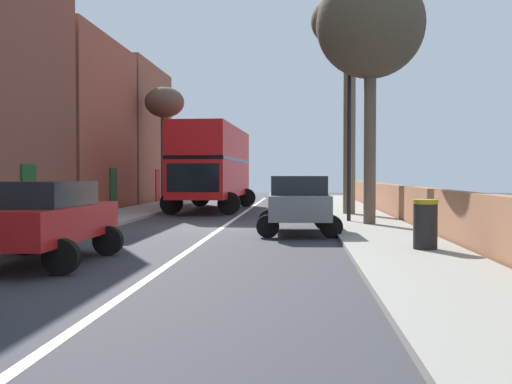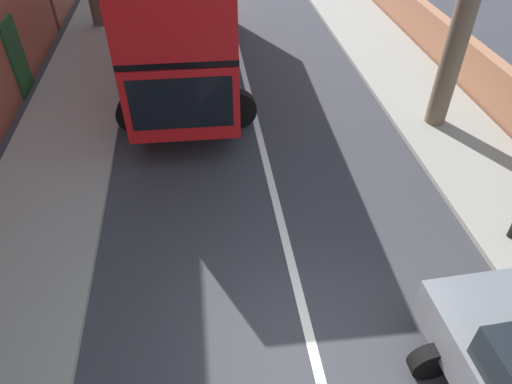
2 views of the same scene
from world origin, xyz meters
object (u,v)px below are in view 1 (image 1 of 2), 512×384
parked_car_red_left_2 (40,217)px  lamppost_right (349,117)px  parked_car_grey_right_1 (298,201)px  litter_bin_right (425,224)px  double_decker_bus (213,163)px  street_tree_left_2 (164,108)px  street_tree_right_3 (350,29)px  street_tree_right_1 (370,27)px

parked_car_red_left_2 → lamppost_right: size_ratio=0.69×
parked_car_grey_right_1 → litter_bin_right: parked_car_grey_right_1 is taller
double_decker_bus → street_tree_left_2: (-3.31, 4.18, 3.16)m
street_tree_left_2 → lamppost_right: 15.73m
street_tree_right_3 → lamppost_right: 5.86m
street_tree_right_3 → double_decker_bus: bearing=146.8°
parked_car_red_left_2 → street_tree_right_3: bearing=64.0°
parked_car_red_left_2 → street_tree_right_1: (7.38, 9.14, 5.71)m
parked_car_red_left_2 → parked_car_grey_right_1: bearing=53.3°
street_tree_right_1 → street_tree_right_3: (-0.23, 5.53, 1.21)m
street_tree_right_1 → street_tree_right_3: street_tree_right_3 is taller
parked_car_red_left_2 → lamppost_right: bearing=56.9°
double_decker_bus → parked_car_grey_right_1: size_ratio=2.43×
parked_car_red_left_2 → lamppost_right: 12.79m
lamppost_right → litter_bin_right: 9.01m
lamppost_right → litter_bin_right: bearing=-83.2°
parked_car_grey_right_1 → lamppost_right: lamppost_right is taller
parked_car_red_left_2 → street_tree_right_1: bearing=51.1°
street_tree_right_1 → lamppost_right: size_ratio=1.33×
parked_car_grey_right_1 → parked_car_red_left_2: parked_car_grey_right_1 is taller
parked_car_grey_right_1 → street_tree_left_2: 18.50m
parked_car_red_left_2 → litter_bin_right: bearing=14.7°
parked_car_red_left_2 → street_tree_right_3: size_ratio=0.47×
parked_car_grey_right_1 → parked_car_red_left_2: size_ratio=0.98×
parked_car_red_left_2 → street_tree_left_2: street_tree_left_2 is taller
double_decker_bus → litter_bin_right: (7.00, -16.77, -1.68)m
double_decker_bus → street_tree_right_3: street_tree_right_3 is taller
double_decker_bus → parked_car_grey_right_1: bearing=-70.9°
double_decker_bus → street_tree_right_1: bearing=-55.8°
street_tree_left_2 → litter_bin_right: 23.85m
street_tree_right_1 → lamppost_right: 3.17m
street_tree_left_2 → lamppost_right: size_ratio=1.04×
parked_car_red_left_2 → street_tree_right_1: street_tree_right_1 is taller
parked_car_grey_right_1 → street_tree_right_3: (2.15, 7.95, 6.89)m
parked_car_grey_right_1 → lamppost_right: 5.01m
litter_bin_right → parked_car_grey_right_1: bearing=120.9°
street_tree_left_2 → lamppost_right: (9.31, -12.57, -1.71)m
double_decker_bus → litter_bin_right: bearing=-67.3°
lamppost_right → parked_car_red_left_2: bearing=-123.1°
parked_car_red_left_2 → double_decker_bus: bearing=87.6°
double_decker_bus → parked_car_red_left_2: size_ratio=2.38×
street_tree_right_1 → lamppost_right: street_tree_right_1 is taller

